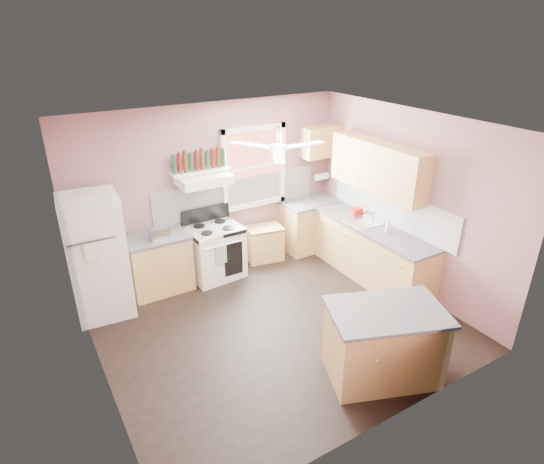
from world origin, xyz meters
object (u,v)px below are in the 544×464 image
stove (215,252)px  cart (264,243)px  island (383,345)px  toaster (159,233)px  refrigerator (97,257)px

stove → cart: size_ratio=1.43×
cart → island: (-0.27, -3.18, 0.13)m
toaster → cart: 1.96m
cart → refrigerator: bearing=-165.2°
toaster → cart: bearing=1.0°
refrigerator → toaster: refrigerator is taller
refrigerator → toaster: bearing=8.2°
refrigerator → island: (2.46, -2.99, -0.45)m
cart → island: bearing=-84.0°
refrigerator → island: 3.89m
stove → island: bearing=-81.3°
stove → toaster: bearing=179.1°
refrigerator → stove: 1.83m
island → toaster: bearing=138.2°
stove → island: 3.16m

